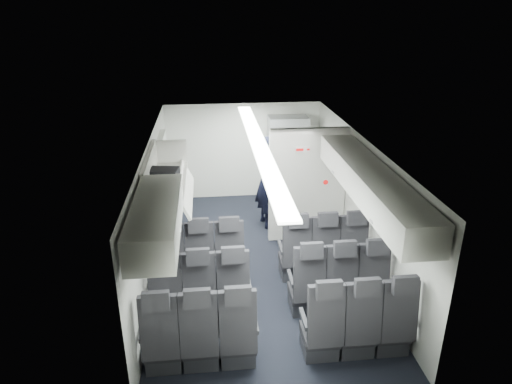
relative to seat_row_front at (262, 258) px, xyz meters
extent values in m
cube|color=black|center=(0.00, 0.53, -0.41)|extent=(3.40, 6.00, 0.01)
cube|color=silver|center=(0.00, 0.53, 1.75)|extent=(3.40, 6.00, 0.01)
cube|color=silver|center=(0.00, 3.53, 0.67)|extent=(3.40, 0.01, 2.15)
cube|color=silver|center=(0.00, -2.47, 0.67)|extent=(3.40, 0.01, 2.15)
cube|color=silver|center=(-1.70, 0.53, 0.67)|extent=(0.01, 6.00, 2.15)
cube|color=silver|center=(1.70, 0.53, 0.67)|extent=(0.01, 6.00, 2.15)
cube|color=white|center=(0.00, 0.53, 1.71)|extent=(0.25, 5.52, 0.03)
cube|color=black|center=(-1.42, 0.08, -0.13)|extent=(0.44, 0.46, 0.12)
cube|color=#2D2D33|center=(-1.42, 0.08, -0.29)|extent=(0.42, 0.42, 0.22)
cube|color=black|center=(-1.42, -0.14, 0.32)|extent=(0.44, 0.20, 0.80)
cube|color=black|center=(-1.42, -0.19, 0.72)|extent=(0.30, 0.12, 0.23)
cube|color=#2D2D33|center=(-1.64, 0.05, 0.15)|extent=(0.05, 0.40, 0.06)
cube|color=#2D2D33|center=(-1.20, 0.05, 0.15)|extent=(0.05, 0.40, 0.06)
cube|color=black|center=(-0.97, 0.08, -0.13)|extent=(0.44, 0.46, 0.12)
cube|color=#2D2D33|center=(-0.97, 0.08, -0.29)|extent=(0.42, 0.42, 0.22)
cube|color=black|center=(-0.97, -0.14, 0.32)|extent=(0.44, 0.20, 0.80)
cube|color=black|center=(-0.97, -0.19, 0.72)|extent=(0.30, 0.12, 0.23)
cube|color=#2D2D33|center=(-1.19, 0.05, 0.15)|extent=(0.05, 0.40, 0.06)
cube|color=#2D2D33|center=(-0.75, 0.05, 0.15)|extent=(0.05, 0.40, 0.06)
cube|color=black|center=(-0.52, 0.08, -0.13)|extent=(0.44, 0.46, 0.12)
cube|color=#2D2D33|center=(-0.52, 0.08, -0.29)|extent=(0.42, 0.42, 0.22)
cube|color=black|center=(-0.52, -0.14, 0.32)|extent=(0.44, 0.20, 0.80)
cube|color=black|center=(-0.52, -0.19, 0.72)|extent=(0.30, 0.12, 0.23)
cube|color=#2D2D33|center=(-0.74, 0.05, 0.15)|extent=(0.05, 0.40, 0.06)
cube|color=#2D2D33|center=(-0.30, 0.05, 0.15)|extent=(0.05, 0.40, 0.06)
cube|color=black|center=(0.52, 0.08, -0.13)|extent=(0.44, 0.46, 0.12)
cube|color=#2D2D33|center=(0.52, 0.08, -0.29)|extent=(0.42, 0.42, 0.22)
cube|color=black|center=(0.52, -0.14, 0.32)|extent=(0.44, 0.20, 0.80)
cube|color=black|center=(0.52, -0.19, 0.72)|extent=(0.30, 0.12, 0.23)
cube|color=#2D2D33|center=(0.30, 0.05, 0.15)|extent=(0.05, 0.40, 0.06)
cube|color=#2D2D33|center=(0.74, 0.05, 0.15)|extent=(0.05, 0.40, 0.06)
cube|color=black|center=(0.97, 0.08, -0.13)|extent=(0.44, 0.46, 0.12)
cube|color=#2D2D33|center=(0.97, 0.08, -0.29)|extent=(0.42, 0.42, 0.22)
cube|color=black|center=(0.97, -0.14, 0.32)|extent=(0.44, 0.20, 0.80)
cube|color=black|center=(0.97, -0.19, 0.72)|extent=(0.30, 0.12, 0.23)
cube|color=#2D2D33|center=(0.75, 0.05, 0.15)|extent=(0.05, 0.40, 0.06)
cube|color=#2D2D33|center=(1.19, 0.05, 0.15)|extent=(0.05, 0.40, 0.06)
cube|color=black|center=(1.42, 0.08, -0.13)|extent=(0.44, 0.46, 0.12)
cube|color=#2D2D33|center=(1.42, 0.08, -0.29)|extent=(0.42, 0.42, 0.22)
cube|color=black|center=(1.42, -0.14, 0.32)|extent=(0.44, 0.20, 0.80)
cube|color=black|center=(1.42, -0.19, 0.72)|extent=(0.30, 0.12, 0.23)
cube|color=#2D2D33|center=(1.20, 0.05, 0.15)|extent=(0.05, 0.40, 0.06)
cube|color=#2D2D33|center=(1.64, 0.05, 0.15)|extent=(0.05, 0.40, 0.06)
cube|color=black|center=(-1.42, -0.82, -0.13)|extent=(0.44, 0.46, 0.12)
cube|color=#2D2D33|center=(-1.42, -0.82, -0.29)|extent=(0.42, 0.42, 0.22)
cube|color=black|center=(-1.42, -1.04, 0.32)|extent=(0.44, 0.20, 0.80)
cube|color=black|center=(-1.42, -1.09, 0.72)|extent=(0.30, 0.12, 0.23)
cube|color=#2D2D33|center=(-1.64, -0.85, 0.15)|extent=(0.05, 0.40, 0.06)
cube|color=#2D2D33|center=(-1.20, -0.85, 0.15)|extent=(0.05, 0.40, 0.06)
cube|color=black|center=(-0.97, -0.82, -0.13)|extent=(0.44, 0.46, 0.12)
cube|color=#2D2D33|center=(-0.97, -0.82, -0.29)|extent=(0.42, 0.42, 0.22)
cube|color=black|center=(-0.97, -1.04, 0.32)|extent=(0.44, 0.20, 0.80)
cube|color=black|center=(-0.97, -1.09, 0.72)|extent=(0.30, 0.12, 0.23)
cube|color=#2D2D33|center=(-1.19, -0.85, 0.15)|extent=(0.05, 0.40, 0.06)
cube|color=#2D2D33|center=(-0.75, -0.85, 0.15)|extent=(0.05, 0.40, 0.06)
cube|color=black|center=(-0.52, -0.82, -0.13)|extent=(0.44, 0.46, 0.12)
cube|color=#2D2D33|center=(-0.52, -0.82, -0.29)|extent=(0.42, 0.42, 0.22)
cube|color=black|center=(-0.52, -1.04, 0.32)|extent=(0.44, 0.20, 0.80)
cube|color=black|center=(-0.52, -1.09, 0.72)|extent=(0.30, 0.12, 0.23)
cube|color=#2D2D33|center=(-0.74, -0.85, 0.15)|extent=(0.05, 0.40, 0.06)
cube|color=#2D2D33|center=(-0.30, -0.85, 0.15)|extent=(0.05, 0.40, 0.06)
cube|color=black|center=(0.52, -0.82, -0.13)|extent=(0.44, 0.46, 0.12)
cube|color=#2D2D33|center=(0.52, -0.82, -0.29)|extent=(0.42, 0.42, 0.22)
cube|color=black|center=(0.52, -1.04, 0.32)|extent=(0.44, 0.20, 0.80)
cube|color=black|center=(0.52, -1.09, 0.72)|extent=(0.30, 0.12, 0.23)
cube|color=#2D2D33|center=(0.30, -0.85, 0.15)|extent=(0.05, 0.40, 0.06)
cube|color=#2D2D33|center=(0.74, -0.85, 0.15)|extent=(0.05, 0.40, 0.06)
cube|color=black|center=(0.97, -0.82, -0.13)|extent=(0.44, 0.46, 0.12)
cube|color=#2D2D33|center=(0.97, -0.82, -0.29)|extent=(0.42, 0.42, 0.22)
cube|color=black|center=(0.97, -1.04, 0.32)|extent=(0.44, 0.20, 0.80)
cube|color=black|center=(0.97, -1.09, 0.72)|extent=(0.30, 0.12, 0.23)
cube|color=#2D2D33|center=(0.75, -0.85, 0.15)|extent=(0.05, 0.40, 0.06)
cube|color=#2D2D33|center=(1.19, -0.85, 0.15)|extent=(0.05, 0.40, 0.06)
cube|color=black|center=(1.42, -0.82, -0.13)|extent=(0.44, 0.46, 0.12)
cube|color=#2D2D33|center=(1.42, -0.82, -0.29)|extent=(0.42, 0.42, 0.22)
cube|color=black|center=(1.42, -1.04, 0.32)|extent=(0.44, 0.20, 0.80)
cube|color=black|center=(1.42, -1.09, 0.72)|extent=(0.30, 0.12, 0.23)
cube|color=#2D2D33|center=(1.20, -0.85, 0.15)|extent=(0.05, 0.40, 0.06)
cube|color=#2D2D33|center=(1.64, -0.85, 0.15)|extent=(0.05, 0.40, 0.06)
cube|color=black|center=(-1.42, -1.72, -0.13)|extent=(0.44, 0.46, 0.12)
cube|color=#2D2D33|center=(-1.42, -1.72, -0.29)|extent=(0.42, 0.42, 0.22)
cube|color=black|center=(-1.42, -1.94, 0.32)|extent=(0.44, 0.20, 0.80)
cube|color=black|center=(-1.42, -1.99, 0.72)|extent=(0.30, 0.12, 0.23)
cube|color=#2D2D33|center=(-1.64, -1.75, 0.15)|extent=(0.05, 0.40, 0.06)
cube|color=#2D2D33|center=(-1.20, -1.75, 0.15)|extent=(0.05, 0.40, 0.06)
cube|color=black|center=(-0.97, -1.72, -0.13)|extent=(0.44, 0.46, 0.12)
cube|color=#2D2D33|center=(-0.97, -1.72, -0.29)|extent=(0.42, 0.42, 0.22)
cube|color=black|center=(-0.97, -1.94, 0.32)|extent=(0.44, 0.20, 0.80)
cube|color=black|center=(-0.97, -1.99, 0.72)|extent=(0.30, 0.12, 0.23)
cube|color=#2D2D33|center=(-1.19, -1.75, 0.15)|extent=(0.05, 0.40, 0.06)
cube|color=#2D2D33|center=(-0.75, -1.75, 0.15)|extent=(0.05, 0.40, 0.06)
cube|color=black|center=(-0.52, -1.72, -0.13)|extent=(0.44, 0.46, 0.12)
cube|color=#2D2D33|center=(-0.52, -1.72, -0.29)|extent=(0.42, 0.42, 0.22)
cube|color=black|center=(-0.52, -1.94, 0.32)|extent=(0.44, 0.20, 0.80)
cube|color=black|center=(-0.52, -1.99, 0.72)|extent=(0.30, 0.12, 0.23)
cube|color=#2D2D33|center=(-0.74, -1.75, 0.15)|extent=(0.05, 0.40, 0.06)
cube|color=#2D2D33|center=(-0.30, -1.75, 0.15)|extent=(0.05, 0.40, 0.06)
cube|color=black|center=(0.52, -1.72, -0.13)|extent=(0.44, 0.46, 0.12)
cube|color=#2D2D33|center=(0.52, -1.72, -0.29)|extent=(0.42, 0.42, 0.22)
cube|color=black|center=(0.52, -1.94, 0.32)|extent=(0.44, 0.20, 0.80)
cube|color=black|center=(0.52, -1.99, 0.72)|extent=(0.30, 0.12, 0.23)
cube|color=#2D2D33|center=(0.30, -1.75, 0.15)|extent=(0.05, 0.40, 0.06)
cube|color=#2D2D33|center=(0.74, -1.75, 0.15)|extent=(0.05, 0.40, 0.06)
cube|color=black|center=(0.97, -1.72, -0.13)|extent=(0.44, 0.46, 0.12)
cube|color=#2D2D33|center=(0.97, -1.72, -0.29)|extent=(0.42, 0.42, 0.22)
cube|color=black|center=(0.97, -1.94, 0.32)|extent=(0.44, 0.20, 0.80)
cube|color=black|center=(0.97, -1.99, 0.72)|extent=(0.30, 0.12, 0.23)
cube|color=#2D2D33|center=(0.75, -1.75, 0.15)|extent=(0.05, 0.40, 0.06)
cube|color=#2D2D33|center=(1.19, -1.75, 0.15)|extent=(0.05, 0.40, 0.06)
cube|color=black|center=(1.42, -1.72, -0.13)|extent=(0.44, 0.46, 0.12)
cube|color=#2D2D33|center=(1.42, -1.72, -0.29)|extent=(0.42, 0.42, 0.22)
cube|color=black|center=(1.42, -1.94, 0.32)|extent=(0.44, 0.20, 0.80)
cube|color=black|center=(1.42, -1.99, 0.72)|extent=(0.30, 0.12, 0.23)
cube|color=#2D2D33|center=(1.20, -1.75, 0.15)|extent=(0.05, 0.40, 0.06)
cube|color=#2D2D33|center=(1.64, -1.75, 0.15)|extent=(0.05, 0.40, 0.06)
cube|color=silver|center=(-1.40, -1.47, 1.46)|extent=(0.52, 1.80, 0.40)
cylinder|color=slate|center=(-1.15, -1.47, 1.30)|extent=(0.04, 0.10, 0.04)
cube|color=#9E9E93|center=(-1.40, 0.28, 1.26)|extent=(0.52, 1.70, 0.04)
cube|color=silver|center=(-1.66, 0.28, 1.46)|extent=(0.06, 1.70, 0.44)
cube|color=silver|center=(-1.40, -0.55, 1.46)|extent=(0.52, 0.04, 0.40)
cube|color=silver|center=(-1.40, 1.11, 1.46)|extent=(0.52, 0.04, 0.40)
cube|color=silver|center=(-1.15, 0.28, 1.15)|extent=(0.21, 1.61, 0.38)
cube|color=silver|center=(1.40, -1.47, 1.46)|extent=(0.52, 1.80, 0.40)
cylinder|color=slate|center=(1.15, -1.47, 1.30)|extent=(0.04, 0.10, 0.04)
cube|color=silver|center=(1.40, 0.28, 1.46)|extent=(0.52, 1.70, 0.40)
cylinder|color=slate|center=(1.15, 0.28, 1.30)|extent=(0.04, 0.10, 0.04)
cube|color=silver|center=(0.98, 1.33, 0.67)|extent=(1.40, 0.12, 2.13)
cube|color=white|center=(0.85, 1.26, 1.38)|extent=(0.24, 0.01, 0.10)
cube|color=red|center=(0.80, 1.25, 1.38)|extent=(0.13, 0.01, 0.04)
cube|color=red|center=(0.95, 1.25, 1.38)|extent=(0.05, 0.01, 0.03)
cylinder|color=white|center=(1.30, 1.26, 0.75)|extent=(0.11, 0.01, 0.11)
cylinder|color=red|center=(1.30, 1.26, 0.75)|extent=(0.09, 0.01, 0.09)
cube|color=#939399|center=(0.95, 3.25, 0.55)|extent=(0.85, 0.50, 1.90)
cube|color=#3F3F42|center=(0.95, 2.99, 0.10)|extent=(0.80, 0.01, 0.02)
cube|color=#3F3F42|center=(0.95, 2.99, 0.60)|extent=(0.80, 0.01, 0.02)
cube|color=#3F3F42|center=(0.95, 2.99, 1.10)|extent=(0.80, 0.01, 0.02)
cube|color=silver|center=(-1.64, 2.08, 0.55)|extent=(0.10, 0.92, 1.86)
cylinder|color=black|center=(-1.58, 2.08, 1.05)|extent=(0.03, 0.22, 0.22)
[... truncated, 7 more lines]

